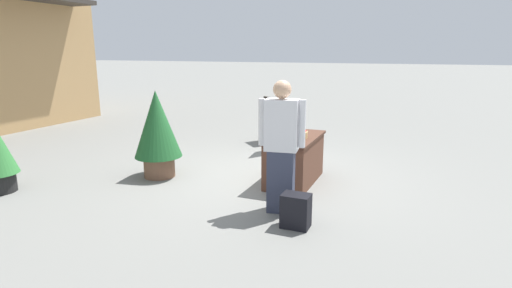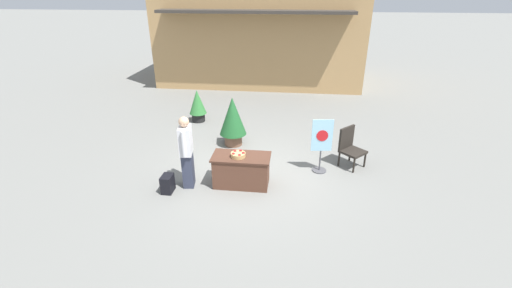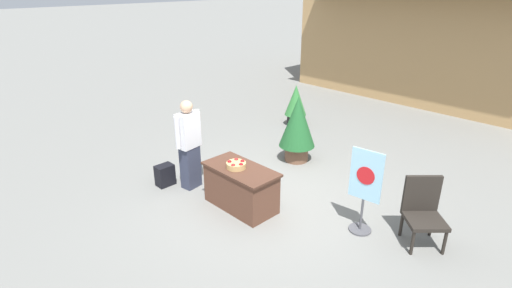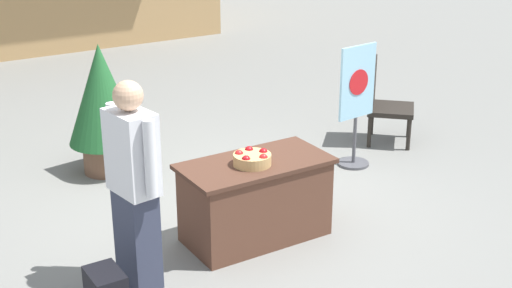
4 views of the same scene
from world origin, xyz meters
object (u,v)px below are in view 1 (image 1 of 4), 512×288
apple_basket (297,134)px  potted_plant_near_left (157,129)px  patio_chair (275,118)px  display_table (294,159)px  backpack (296,211)px  poster_board (281,116)px  person_visitor (281,146)px

apple_basket → potted_plant_near_left: bearing=103.4°
apple_basket → patio_chair: bearing=26.4°
display_table → apple_basket: (-0.06, -0.05, 0.43)m
display_table → backpack: 1.73m
backpack → patio_chair: bearing=23.1°
apple_basket → poster_board: (1.94, 0.92, -0.06)m
backpack → poster_board: 3.83m
backpack → potted_plant_near_left: 2.99m
display_table → backpack: display_table is taller
potted_plant_near_left → poster_board: bearing=-28.1°
backpack → poster_board: size_ratio=0.30×
poster_board → patio_chair: bearing=112.2°
backpack → patio_chair: patio_chair is taller
poster_board → backpack: bearing=-74.9°
patio_chair → potted_plant_near_left: 3.38m
display_table → poster_board: size_ratio=0.97×
poster_board → person_visitor: bearing=-77.7°
person_visitor → backpack: (-0.41, -0.33, -0.68)m
display_table → person_visitor: 1.35m
backpack → display_table: bearing=17.8°
person_visitor → poster_board: person_visitor is taller
display_table → backpack: size_ratio=3.23×
display_table → potted_plant_near_left: (-0.60, 2.21, 0.44)m
backpack → apple_basket: bearing=16.9°
apple_basket → person_visitor: size_ratio=0.19×
apple_basket → patio_chair: size_ratio=0.32×
person_visitor → backpack: size_ratio=4.14×
poster_board → potted_plant_near_left: potted_plant_near_left is taller
apple_basket → potted_plant_near_left: (-0.54, 2.25, 0.01)m
display_table → poster_board: poster_board is taller
display_table → potted_plant_near_left: size_ratio=0.92×
patio_chair → potted_plant_near_left: (-3.25, 0.90, 0.26)m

